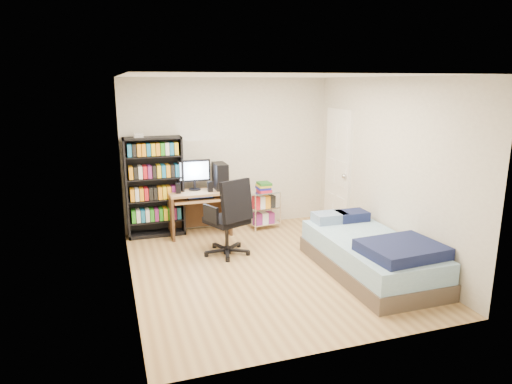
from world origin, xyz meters
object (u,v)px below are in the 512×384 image
object	(u,v)px
media_shelf	(155,186)
bed	(371,254)
office_chair	(229,231)
computer_desk	(204,194)

from	to	relation	value
media_shelf	bed	world-z (taller)	media_shelf
media_shelf	bed	distance (m)	3.49
office_chair	bed	world-z (taller)	office_chair
media_shelf	bed	size ratio (longest dim) A/B	0.79
computer_desk	office_chair	xyz separation A→B (m)	(0.12, -1.08, -0.30)
computer_desk	bed	bearing A→B (deg)	-53.71
media_shelf	computer_desk	bearing A→B (deg)	-7.91
computer_desk	bed	world-z (taller)	computer_desk
computer_desk	office_chair	bearing A→B (deg)	-83.62
computer_desk	bed	size ratio (longest dim) A/B	0.58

